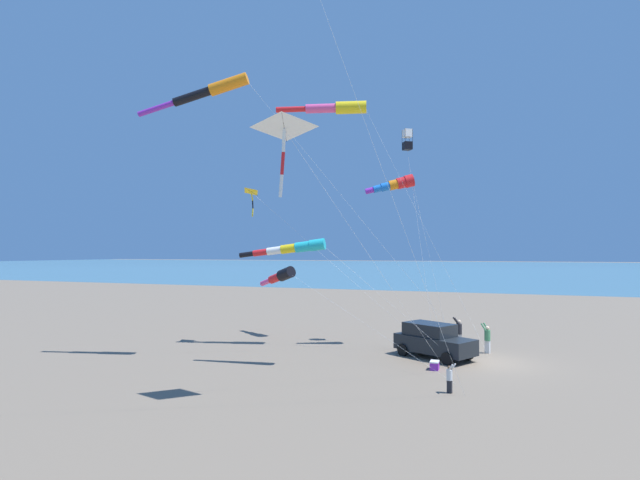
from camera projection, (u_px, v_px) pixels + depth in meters
ground_plane at (491, 362)px, 25.25m from camera, size 600.00×600.00×0.00m
ocean_water_strip at (494, 268)px, 180.29m from camera, size 240.00×600.00×0.01m
parked_car at (433, 340)px, 26.42m from camera, size 3.76×4.65×1.85m
cooler_box at (435, 365)px, 23.69m from camera, size 0.62×0.42×0.42m
person_adult_flyer at (459, 331)px, 29.45m from camera, size 0.53×0.62×1.79m
person_child_green_jacket at (450, 377)px, 19.75m from camera, size 0.39×0.43×1.22m
person_child_grey_jacket at (487, 337)px, 27.57m from camera, size 0.53×0.60×1.70m
kite_delta_green_low_center at (252, 192)px, 30.56m from camera, size 2.15×11.67×9.89m
kite_windsock_purple_drifting at (281, 276)px, 33.57m from camera, size 9.87×14.44×4.83m
kite_windsock_rainbow_low_near at (335, 108)px, 29.59m from camera, size 2.00×12.40×15.01m
kite_windsock_white_trailing at (396, 184)px, 29.80m from camera, size 1.60×5.12×10.60m
kite_windsock_black_fish_shape at (209, 91)px, 26.49m from camera, size 9.17×17.04×15.57m
kite_windsock_red_high_left at (293, 248)px, 24.72m from camera, size 4.05×10.78×6.48m
kite_delta_small_distant at (284, 128)px, 18.87m from camera, size 7.90×6.59×11.11m
kite_box_orange_high_right at (407, 140)px, 30.84m from camera, size 3.34×2.42×13.62m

